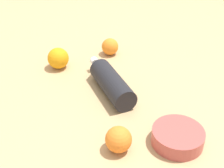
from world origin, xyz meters
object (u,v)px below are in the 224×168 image
water_bottle (109,81)px  orange_2 (58,58)px  ceramic_bowl (178,137)px  orange_1 (110,47)px  orange_0 (118,139)px

water_bottle → orange_2: size_ratio=3.63×
orange_2 → ceramic_bowl: 0.54m
orange_2 → water_bottle: bearing=-146.1°
orange_1 → ceramic_bowl: 0.54m
orange_0 → orange_1: bearing=-15.4°
water_bottle → orange_2: orange_2 is taller
water_bottle → orange_2: bearing=28.7°
orange_1 → orange_2: bearing=101.3°
water_bottle → ceramic_bowl: size_ratio=2.05×
orange_2 → ceramic_bowl: size_ratio=0.57×
orange_0 → ceramic_bowl: size_ratio=0.50×
orange_0 → orange_2: (0.47, 0.07, 0.00)m
orange_0 → orange_1: (0.51, -0.14, -0.00)m
water_bottle → orange_0: water_bottle is taller
water_bottle → orange_0: bearing=162.1°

